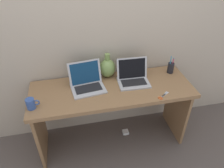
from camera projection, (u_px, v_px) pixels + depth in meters
ground_plane at (112, 139)px, 2.51m from camera, size 6.00×6.00×0.00m
back_wall at (105, 31)px, 2.07m from camera, size 4.40×0.04×2.40m
desk at (112, 100)px, 2.17m from camera, size 1.59×0.57×0.75m
laptop_left at (87, 81)px, 2.07m from camera, size 0.35×0.30×0.24m
laptop_right at (133, 76)px, 2.14m from camera, size 0.32×0.25×0.23m
green_vase at (107, 68)px, 2.20m from camera, size 0.16×0.16×0.26m
coffee_mug at (31, 104)px, 1.82m from camera, size 0.11×0.08×0.10m
pen_cup at (171, 68)px, 2.28m from camera, size 0.07×0.07×0.19m
scissors at (162, 97)px, 1.97m from camera, size 0.13×0.11×0.01m
power_brick at (125, 132)px, 2.58m from camera, size 0.07×0.07×0.03m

